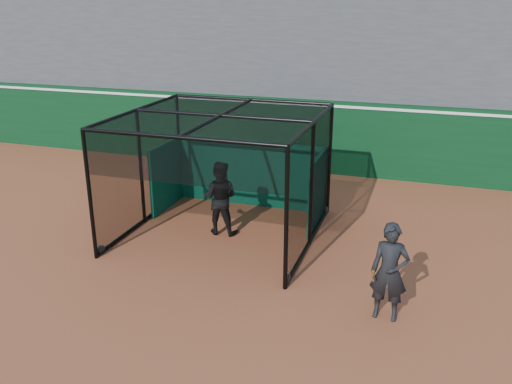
% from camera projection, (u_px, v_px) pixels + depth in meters
% --- Properties ---
extents(ground, '(120.00, 120.00, 0.00)m').
position_uv_depth(ground, '(194.00, 280.00, 11.61)').
color(ground, brown).
rests_on(ground, ground).
extents(outfield_wall, '(50.00, 0.50, 2.50)m').
position_uv_depth(outfield_wall, '(294.00, 133.00, 18.78)').
color(outfield_wall, '#093417').
rests_on(outfield_wall, ground).
extents(grandstand, '(50.00, 7.85, 8.95)m').
position_uv_depth(grandstand, '(320.00, 32.00, 21.09)').
color(grandstand, '#4C4C4F').
rests_on(grandstand, ground).
extents(batting_cage, '(4.63, 4.63, 3.05)m').
position_uv_depth(batting_cage, '(222.00, 176.00, 13.45)').
color(batting_cage, black).
rests_on(batting_cage, ground).
extents(batter, '(0.98, 0.79, 1.90)m').
position_uv_depth(batter, '(220.00, 198.00, 13.64)').
color(batter, black).
rests_on(batter, ground).
extents(on_deck_player, '(0.71, 0.48, 1.90)m').
position_uv_depth(on_deck_player, '(389.00, 272.00, 9.93)').
color(on_deck_player, black).
rests_on(on_deck_player, ground).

